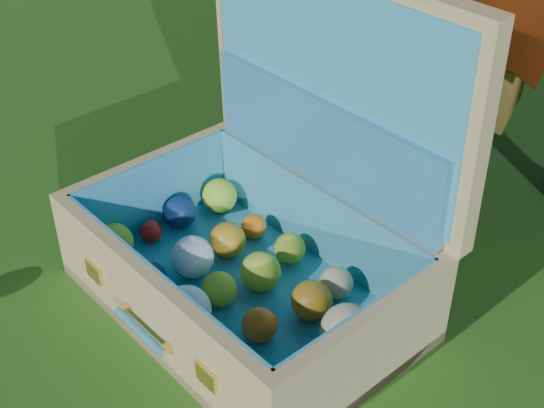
# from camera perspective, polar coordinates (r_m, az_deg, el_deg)

# --- Properties ---
(ground) EXTENTS (60.00, 60.00, 0.00)m
(ground) POSITION_cam_1_polar(r_m,az_deg,el_deg) (1.38, -1.47, -13.60)
(ground) COLOR #215114
(ground) RESTS_ON ground
(suitcase) EXTENTS (0.72, 0.58, 0.64)m
(suitcase) POSITION_cam_1_polar(r_m,az_deg,el_deg) (1.45, 0.04, -1.01)
(suitcase) COLOR tan
(suitcase) RESTS_ON ground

